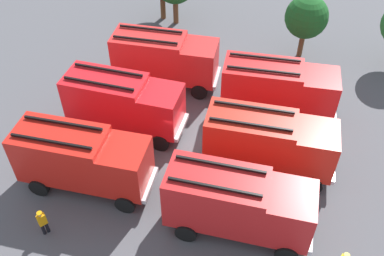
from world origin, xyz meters
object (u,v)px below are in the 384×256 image
(fire_truck_1, at_px, (238,202))
(firefighter_0, at_px, (43,222))
(fire_truck_2, at_px, (123,102))
(fire_truck_4, at_px, (165,57))
(firefighter_1, at_px, (135,150))
(fire_truck_5, at_px, (278,88))
(traffic_cone_0, at_px, (120,157))
(fire_truck_0, at_px, (82,158))
(fire_truck_3, at_px, (269,141))
(tree_2, at_px, (306,17))

(fire_truck_1, distance_m, firefighter_0, 9.63)
(fire_truck_1, xyz_separation_m, fire_truck_2, (-8.69, 4.49, 0.00))
(fire_truck_4, height_order, firefighter_1, fire_truck_4)
(fire_truck_4, distance_m, fire_truck_5, 7.97)
(fire_truck_2, distance_m, traffic_cone_0, 3.38)
(firefighter_0, height_order, firefighter_1, firefighter_1)
(fire_truck_0, height_order, traffic_cone_0, fire_truck_0)
(fire_truck_3, bearing_deg, fire_truck_4, 139.78)
(fire_truck_1, height_order, fire_truck_5, same)
(traffic_cone_0, bearing_deg, fire_truck_5, 46.24)
(fire_truck_1, distance_m, tree_2, 16.80)
(fire_truck_1, distance_m, fire_truck_5, 9.40)
(fire_truck_4, bearing_deg, fire_truck_2, -104.06)
(fire_truck_0, distance_m, firefighter_0, 3.72)
(fire_truck_4, xyz_separation_m, tree_2, (8.01, 7.07, 1.10))
(fire_truck_4, bearing_deg, fire_truck_3, -41.29)
(traffic_cone_0, bearing_deg, fire_truck_1, -13.41)
(fire_truck_0, xyz_separation_m, traffic_cone_0, (0.78, 2.21, -1.81))
(firefighter_0, bearing_deg, traffic_cone_0, 109.46)
(firefighter_1, bearing_deg, fire_truck_3, 44.12)
(fire_truck_0, height_order, fire_truck_5, same)
(fire_truck_0, distance_m, fire_truck_3, 10.04)
(fire_truck_1, relative_size, fire_truck_3, 1.00)
(fire_truck_2, height_order, fire_truck_5, same)
(fire_truck_2, relative_size, fire_truck_3, 0.99)
(fire_truck_1, xyz_separation_m, tree_2, (-0.37, 16.76, 1.10))
(fire_truck_4, height_order, traffic_cone_0, fire_truck_4)
(fire_truck_4, bearing_deg, fire_truck_5, -12.86)
(fire_truck_0, bearing_deg, fire_truck_1, -6.68)
(fire_truck_4, relative_size, traffic_cone_0, 10.92)
(fire_truck_0, bearing_deg, firefighter_1, 46.86)
(fire_truck_0, xyz_separation_m, firefighter_0, (-0.27, -3.50, -1.23))
(fire_truck_2, relative_size, tree_2, 1.54)
(fire_truck_2, bearing_deg, fire_truck_3, -6.17)
(firefighter_1, bearing_deg, fire_truck_1, 7.54)
(firefighter_0, bearing_deg, fire_truck_2, 119.66)
(fire_truck_3, bearing_deg, tree_2, 83.40)
(fire_truck_2, height_order, traffic_cone_0, fire_truck_2)
(fire_truck_3, relative_size, fire_truck_4, 1.00)
(fire_truck_2, height_order, fire_truck_3, same)
(fire_truck_0, relative_size, firefighter_0, 4.51)
(fire_truck_4, bearing_deg, firefighter_0, -102.15)
(firefighter_0, bearing_deg, firefighter_1, 101.86)
(fire_truck_3, distance_m, fire_truck_4, 10.07)
(fire_truck_5, bearing_deg, fire_truck_2, -160.96)
(fire_truck_2, bearing_deg, fire_truck_1, -34.02)
(firefighter_1, xyz_separation_m, traffic_cone_0, (-0.91, -0.30, -0.70))
(firefighter_1, bearing_deg, fire_truck_2, 154.09)
(fire_truck_2, bearing_deg, firefighter_1, -57.57)
(traffic_cone_0, bearing_deg, tree_2, 63.94)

